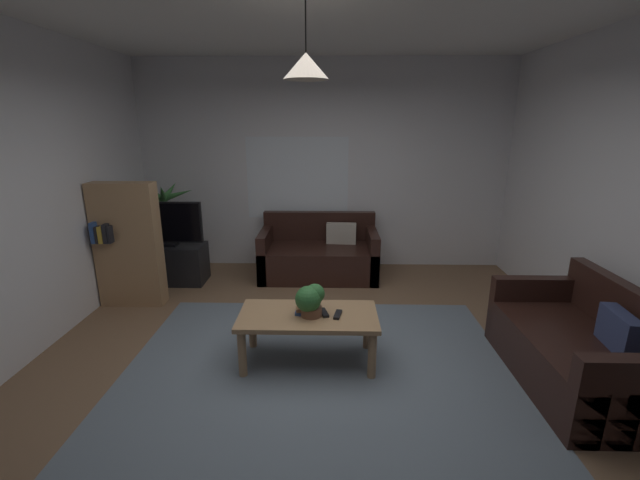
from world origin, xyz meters
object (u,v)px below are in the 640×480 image
potted_plant_on_table (310,299)px  couch_right_side (579,352)px  tv (166,223)px  pendant_lamp (306,66)px  remote_on_table_0 (324,313)px  remote_on_table_1 (338,315)px  tv_stand (171,264)px  coffee_table (308,321)px  bookshelf_corner (128,245)px  book_on_table_1 (305,309)px  book_on_table_0 (303,312)px  potted_palm_corner (166,234)px  couch_under_window (319,256)px

potted_plant_on_table → couch_right_side: bearing=-6.4°
tv → pendant_lamp: size_ratio=1.74×
remote_on_table_0 → remote_on_table_1: bearing=149.1°
remote_on_table_1 → tv_stand: 2.84m
remote_on_table_0 → coffee_table: bearing=-13.6°
remote_on_table_0 → tv_stand: bearing=-57.5°
remote_on_table_1 → bookshelf_corner: bearing=-15.8°
book_on_table_1 → tv: tv is taller
tv → bookshelf_corner: bookshelf_corner is taller
book_on_table_0 → pendant_lamp: bearing=-4.5°
coffee_table → book_on_table_1: size_ratio=8.02×
book_on_table_0 → potted_palm_corner: 3.03m
tv_stand → tv: size_ratio=0.98×
couch_right_side → remote_on_table_0: bearing=-97.7°
book_on_table_1 → couch_right_side: bearing=-7.1°
book_on_table_0 → remote_on_table_1: 0.29m
book_on_table_0 → tv_stand: tv_stand is taller
potted_plant_on_table → potted_palm_corner: size_ratio=0.21×
coffee_table → pendant_lamp: pendant_lamp is taller
coffee_table → potted_plant_on_table: potted_plant_on_table is taller
couch_under_window → pendant_lamp: size_ratio=2.93×
book_on_table_1 → potted_palm_corner: 3.04m
bookshelf_corner → tv: bearing=74.2°
couch_under_window → book_on_table_0: bearing=-92.2°
book_on_table_1 → pendant_lamp: (0.03, -0.00, 1.92)m
coffee_table → bookshelf_corner: bookshelf_corner is taller
book_on_table_0 → couch_under_window: bearing=87.8°
book_on_table_0 → tv: size_ratio=0.15×
couch_under_window → potted_plant_on_table: bearing=-90.5°
bookshelf_corner → pendant_lamp: size_ratio=2.66×
potted_plant_on_table → tv: 2.66m
remote_on_table_0 → tv: bearing=-57.2°
book_on_table_0 → tv: (-1.85, 1.81, 0.33)m
tv_stand → tv: tv is taller
tv → bookshelf_corner: bearing=-105.8°
coffee_table → remote_on_table_0: 0.16m
book_on_table_1 → potted_plant_on_table: size_ratio=0.54×
potted_palm_corner → coffee_table: bearing=-47.3°
book_on_table_0 → remote_on_table_1: book_on_table_0 is taller
coffee_table → remote_on_table_1: size_ratio=7.37×
couch_right_side → bookshelf_corner: bearing=-108.7°
couch_right_side → bookshelf_corner: 4.48m
remote_on_table_1 → potted_palm_corner: (-2.33, 2.28, 0.08)m
book_on_table_1 → remote_on_table_0: book_on_table_1 is taller
pendant_lamp → remote_on_table_0: bearing=1.8°
remote_on_table_1 → tv_stand: bearing=-29.8°
book_on_table_0 → book_on_table_1: (0.01, 0.00, 0.03)m
couch_under_window → potted_palm_corner: potted_palm_corner is taller
bookshelf_corner → coffee_table: bearing=-29.3°
pendant_lamp → tv_stand: bearing=135.8°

